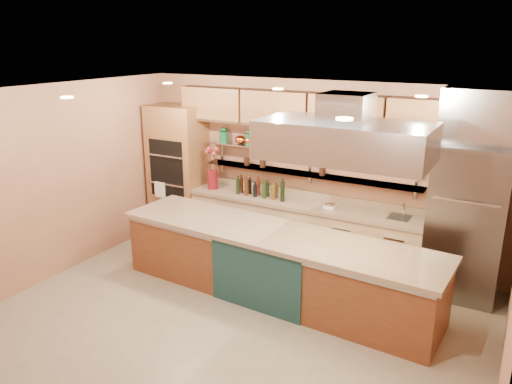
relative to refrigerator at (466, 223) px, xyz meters
The scene contains 20 objects.
floor 3.35m from the refrigerator, 137.68° to the right, with size 6.00×5.00×0.02m, color gray.
ceiling 3.63m from the refrigerator, 137.68° to the right, with size 6.00×5.00×0.02m, color black.
wall_back 2.40m from the refrigerator, behind, with size 6.00×0.04×2.80m, color #A46D4D.
wall_front 5.21m from the refrigerator, 116.86° to the right, with size 6.00×0.04×2.80m, color #A46D4D.
wall_left 5.77m from the refrigerator, 158.20° to the right, with size 0.04×5.00×2.80m, color #A46D4D.
oven_stack 4.80m from the refrigerator, behind, with size 0.95×0.64×2.30m, color #956136.
refrigerator is the anchor object (origin of this frame).
back_counter 2.47m from the refrigerator, behind, with size 3.84×0.64×0.93m, color tan.
wall_shelf_lower 2.43m from the refrigerator, behind, with size 3.60×0.26×0.03m, color #ABAEB2.
wall_shelf_upper 2.50m from the refrigerator, behind, with size 3.60×0.26×0.03m, color #ABAEB2.
upper_cabinets 2.69m from the refrigerator, behind, with size 4.60×0.36×0.55m, color #956136.
range_hood 2.18m from the refrigerator, 135.85° to the right, with size 2.00×1.00×0.45m, color #ABAEB2.
ceiling_downlights 3.50m from the refrigerator, 140.46° to the right, with size 4.00×2.80×0.02m, color #FFE5A5.
island 2.61m from the refrigerator, 150.10° to the right, with size 4.44×0.97×0.93m, color brown.
flower_vase 4.05m from the refrigerator, behind, with size 0.18×0.18×0.32m, color maroon.
oil_bottle_cluster 3.11m from the refrigerator, behind, with size 0.94×0.27×0.30m, color black.
kitchen_scale 1.92m from the refrigerator, behind, with size 0.16×0.12×0.09m, color white.
bar_faucet 0.86m from the refrigerator, behind, with size 0.03×0.03×0.23m, color silver.
copper_kettle 3.71m from the refrigerator, behind, with size 0.18×0.18×0.14m, color #DA6332.
green_canister 2.76m from the refrigerator, behind, with size 0.14×0.14×0.17m, color #104B27.
Camera 1 is at (2.92, -4.64, 3.38)m, focal length 35.00 mm.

